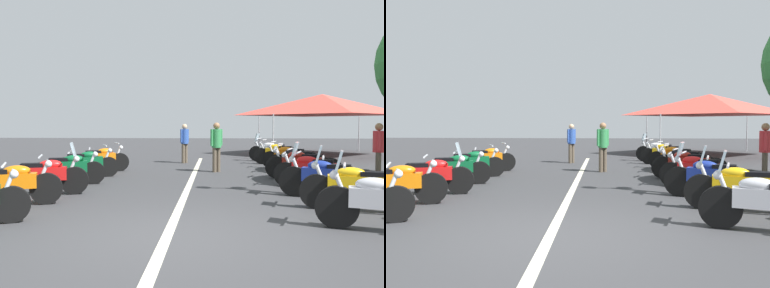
% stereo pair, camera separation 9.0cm
% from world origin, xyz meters
% --- Properties ---
extents(ground_plane, '(80.00, 80.00, 0.00)m').
position_xyz_m(ground_plane, '(0.00, 0.00, 0.00)').
color(ground_plane, '#38383A').
extents(lane_centre_stripe, '(17.02, 0.16, 0.01)m').
position_xyz_m(lane_centre_stripe, '(4.65, 0.00, 0.00)').
color(lane_centre_stripe, beige).
rests_on(lane_centre_stripe, ground_plane).
extents(motorcycle_left_row_1, '(0.93, 2.02, 1.00)m').
position_xyz_m(motorcycle_left_row_1, '(1.93, 3.40, 0.46)').
color(motorcycle_left_row_1, black).
rests_on(motorcycle_left_row_1, ground_plane).
extents(motorcycle_left_row_2, '(0.82, 2.00, 1.21)m').
position_xyz_m(motorcycle_left_row_2, '(3.16, 3.21, 0.47)').
color(motorcycle_left_row_2, black).
rests_on(motorcycle_left_row_2, ground_plane).
extents(motorcycle_left_row_3, '(0.84, 1.94, 0.99)m').
position_xyz_m(motorcycle_left_row_3, '(4.72, 3.25, 0.45)').
color(motorcycle_left_row_3, black).
rests_on(motorcycle_left_row_3, ground_plane).
extents(motorcycle_left_row_4, '(1.06, 2.00, 0.99)m').
position_xyz_m(motorcycle_left_row_4, '(6.16, 3.29, 0.45)').
color(motorcycle_left_row_4, black).
rests_on(motorcycle_left_row_4, ground_plane).
extents(motorcycle_left_row_5, '(1.05, 1.84, 0.99)m').
position_xyz_m(motorcycle_left_row_5, '(7.61, 3.21, 0.45)').
color(motorcycle_left_row_5, black).
rests_on(motorcycle_left_row_5, ground_plane).
extents(motorcycle_right_row_0, '(0.91, 2.00, 1.22)m').
position_xyz_m(motorcycle_right_row_0, '(0.41, -3.23, 0.47)').
color(motorcycle_right_row_0, black).
rests_on(motorcycle_right_row_0, ground_plane).
extents(motorcycle_right_row_1, '(0.89, 2.18, 1.22)m').
position_xyz_m(motorcycle_right_row_1, '(1.86, -3.37, 0.48)').
color(motorcycle_right_row_1, black).
rests_on(motorcycle_right_row_1, ground_plane).
extents(motorcycle_right_row_2, '(0.97, 2.06, 1.23)m').
position_xyz_m(motorcycle_right_row_2, '(3.15, -3.14, 0.48)').
color(motorcycle_right_row_2, black).
rests_on(motorcycle_right_row_2, ground_plane).
extents(motorcycle_right_row_3, '(0.99, 1.96, 1.00)m').
position_xyz_m(motorcycle_right_row_3, '(4.56, -3.19, 0.46)').
color(motorcycle_right_row_3, black).
rests_on(motorcycle_right_row_3, ground_plane).
extents(motorcycle_right_row_4, '(0.99, 2.11, 1.02)m').
position_xyz_m(motorcycle_right_row_4, '(6.07, -3.23, 0.47)').
color(motorcycle_right_row_4, black).
rests_on(motorcycle_right_row_4, ground_plane).
extents(motorcycle_right_row_5, '(0.99, 1.91, 0.99)m').
position_xyz_m(motorcycle_right_row_5, '(7.41, -3.37, 0.45)').
color(motorcycle_right_row_5, black).
rests_on(motorcycle_right_row_5, ground_plane).
extents(motorcycle_right_row_6, '(1.07, 1.97, 0.99)m').
position_xyz_m(motorcycle_right_row_6, '(8.86, -3.39, 0.45)').
color(motorcycle_right_row_6, black).
rests_on(motorcycle_right_row_6, ground_plane).
extents(motorcycle_right_row_7, '(0.98, 2.07, 1.01)m').
position_xyz_m(motorcycle_right_row_7, '(10.39, -3.27, 0.46)').
color(motorcycle_right_row_7, black).
rests_on(motorcycle_right_row_7, ground_plane).
extents(motorcycle_right_row_8, '(1.07, 2.03, 1.22)m').
position_xyz_m(motorcycle_right_row_8, '(11.64, -3.16, 0.48)').
color(motorcycle_right_row_8, black).
rests_on(motorcycle_right_row_8, ground_plane).
extents(bystander_0, '(0.39, 0.41, 1.68)m').
position_xyz_m(bystander_0, '(7.81, -0.73, 0.99)').
color(bystander_0, brown).
rests_on(bystander_0, ground_plane).
extents(bystander_1, '(0.51, 0.32, 1.66)m').
position_xyz_m(bystander_1, '(5.99, -5.37, 0.97)').
color(bystander_1, brown).
rests_on(bystander_1, ground_plane).
extents(bystander_3, '(0.46, 0.33, 1.64)m').
position_xyz_m(bystander_3, '(10.86, 0.59, 0.96)').
color(bystander_3, brown).
rests_on(bystander_3, ground_plane).
extents(event_tent, '(6.59, 6.59, 3.20)m').
position_xyz_m(event_tent, '(15.69, -6.30, 2.65)').
color(event_tent, '#E54C3F').
rests_on(event_tent, ground_plane).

